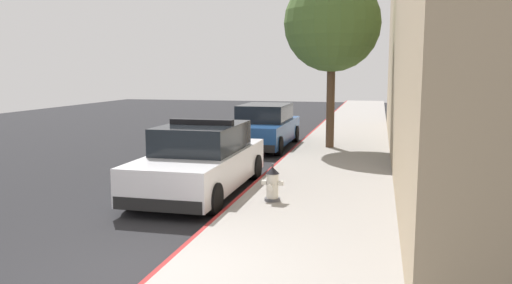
# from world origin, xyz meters

# --- Properties ---
(ground_plane) EXTENTS (33.77, 60.00, 0.20)m
(ground_plane) POSITION_xyz_m (-4.43, 10.00, -0.10)
(ground_plane) COLOR #232326
(sidewalk_pavement) EXTENTS (3.13, 60.00, 0.16)m
(sidewalk_pavement) POSITION_xyz_m (1.57, 10.00, 0.08)
(sidewalk_pavement) COLOR gray
(sidewalk_pavement) RESTS_ON ground
(curb_painted_edge) EXTENTS (0.08, 60.00, 0.16)m
(curb_painted_edge) POSITION_xyz_m (-0.04, 10.00, 0.08)
(curb_painted_edge) COLOR maroon
(curb_painted_edge) RESTS_ON ground
(police_cruiser) EXTENTS (1.94, 4.84, 1.68)m
(police_cruiser) POSITION_xyz_m (-1.16, 4.93, 0.74)
(police_cruiser) COLOR white
(police_cruiser) RESTS_ON ground
(parked_car_silver_ahead) EXTENTS (1.94, 4.84, 1.56)m
(parked_car_silver_ahead) POSITION_xyz_m (-1.29, 12.12, 0.74)
(parked_car_silver_ahead) COLOR navy
(parked_car_silver_ahead) RESTS_ON ground
(fire_hydrant) EXTENTS (0.44, 0.40, 0.76)m
(fire_hydrant) POSITION_xyz_m (0.71, 3.94, 0.51)
(fire_hydrant) COLOR #4C4C51
(fire_hydrant) RESTS_ON sidewalk_pavement
(street_tree) EXTENTS (3.23, 3.23, 5.79)m
(street_tree) POSITION_xyz_m (1.13, 11.61, 4.32)
(street_tree) COLOR brown
(street_tree) RESTS_ON sidewalk_pavement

